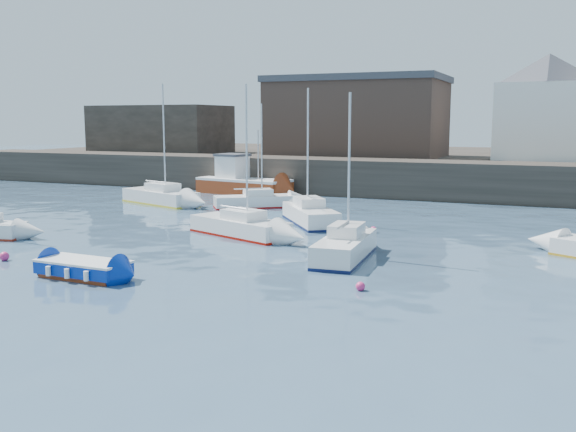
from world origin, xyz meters
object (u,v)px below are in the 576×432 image
at_px(sailboat_e, 161,196).
at_px(buoy_mid, 360,291).
at_px(sailboat_f, 310,214).
at_px(sailboat_h, 255,201).
at_px(sailboat_b, 240,226).
at_px(sailboat_c, 345,247).
at_px(fishing_boat, 241,181).
at_px(blue_dinghy, 83,268).
at_px(buoy_far, 373,233).
at_px(buoy_near, 5,261).

distance_m(sailboat_e, buoy_mid, 27.77).
bearing_deg(sailboat_f, sailboat_h, 140.42).
height_order(sailboat_b, sailboat_e, sailboat_e).
xyz_separation_m(sailboat_b, sailboat_c, (7.14, -3.38, 0.04)).
relative_size(fishing_boat, sailboat_h, 1.17).
bearing_deg(sailboat_e, blue_dinghy, -63.19).
xyz_separation_m(sailboat_b, sailboat_f, (1.99, 5.41, 0.05)).
bearing_deg(sailboat_c, buoy_far, 95.56).
distance_m(fishing_boat, sailboat_c, 27.03).
xyz_separation_m(blue_dinghy, buoy_near, (-5.48, 1.13, -0.41)).
xyz_separation_m(sailboat_c, buoy_far, (-0.70, 7.19, -0.57)).
relative_size(buoy_mid, buoy_far, 0.96).
xyz_separation_m(fishing_boat, sailboat_b, (9.29, -18.08, -0.52)).
relative_size(sailboat_b, buoy_near, 19.23).
bearing_deg(sailboat_h, fishing_boat, 123.59).
relative_size(sailboat_h, buoy_mid, 21.01).
relative_size(blue_dinghy, sailboat_b, 0.48).
distance_m(fishing_boat, sailboat_b, 20.33).
bearing_deg(buoy_near, fishing_boat, 94.97).
xyz_separation_m(blue_dinghy, sailboat_e, (-10.37, 20.51, 0.17)).
height_order(sailboat_e, sailboat_h, sailboat_e).
distance_m(sailboat_b, sailboat_h, 11.51).
xyz_separation_m(fishing_boat, buoy_near, (2.42, -27.86, -1.05)).
height_order(blue_dinghy, sailboat_c, sailboat_c).
bearing_deg(sailboat_h, buoy_near, -96.99).
bearing_deg(blue_dinghy, sailboat_e, 116.81).
bearing_deg(sailboat_h, sailboat_e, -171.92).
bearing_deg(blue_dinghy, fishing_boat, 105.25).
height_order(sailboat_c, buoy_near, sailboat_c).
relative_size(sailboat_e, buoy_far, 24.13).
bearing_deg(sailboat_f, fishing_boat, 131.67).
relative_size(fishing_boat, buoy_far, 23.51).
bearing_deg(sailboat_c, sailboat_f, 120.39).
bearing_deg(sailboat_c, buoy_mid, -65.87).
bearing_deg(sailboat_f, buoy_mid, -61.80).
bearing_deg(buoy_near, sailboat_e, 104.16).
bearing_deg(buoy_far, blue_dinghy, -118.01).
distance_m(buoy_near, buoy_mid, 16.31).
distance_m(fishing_boat, buoy_near, 27.99).
relative_size(fishing_boat, sailboat_f, 1.06).
height_order(sailboat_f, buoy_near, sailboat_f).
bearing_deg(blue_dinghy, buoy_far, 61.99).
bearing_deg(sailboat_b, sailboat_c, -25.32).
distance_m(blue_dinghy, buoy_far, 16.68).
xyz_separation_m(sailboat_f, buoy_near, (-8.85, -15.19, -0.58)).
relative_size(sailboat_e, sailboat_h, 1.20).
xyz_separation_m(sailboat_h, buoy_far, (10.80, -6.84, -0.48)).
height_order(buoy_near, buoy_far, buoy_near).
distance_m(sailboat_b, buoy_near, 11.96).
bearing_deg(sailboat_b, buoy_far, 30.61).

